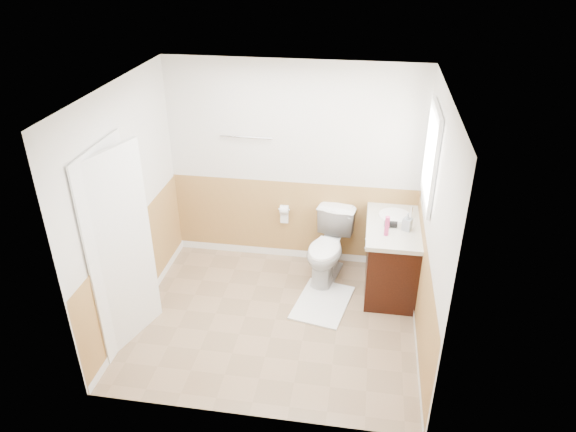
% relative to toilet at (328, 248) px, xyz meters
% --- Properties ---
extents(floor, '(3.00, 3.00, 0.00)m').
position_rel_toilet_xyz_m(floor, '(-0.48, -0.90, -0.41)').
color(floor, '#8C7051').
rests_on(floor, ground).
extents(ceiling, '(3.00, 3.00, 0.00)m').
position_rel_toilet_xyz_m(ceiling, '(-0.48, -0.90, 2.09)').
color(ceiling, white).
rests_on(ceiling, floor).
extents(wall_back, '(3.00, 0.00, 3.00)m').
position_rel_toilet_xyz_m(wall_back, '(-0.48, 0.40, 0.84)').
color(wall_back, silver).
rests_on(wall_back, floor).
extents(wall_front, '(3.00, 0.00, 3.00)m').
position_rel_toilet_xyz_m(wall_front, '(-0.48, -2.20, 0.84)').
color(wall_front, silver).
rests_on(wall_front, floor).
extents(wall_left, '(0.00, 3.00, 3.00)m').
position_rel_toilet_xyz_m(wall_left, '(-1.98, -0.90, 0.84)').
color(wall_left, silver).
rests_on(wall_left, floor).
extents(wall_right, '(0.00, 3.00, 3.00)m').
position_rel_toilet_xyz_m(wall_right, '(1.02, -0.90, 0.84)').
color(wall_right, silver).
rests_on(wall_right, floor).
extents(wainscot_back, '(3.00, 0.00, 3.00)m').
position_rel_toilet_xyz_m(wainscot_back, '(-0.48, 0.39, 0.09)').
color(wainscot_back, tan).
rests_on(wainscot_back, floor).
extents(wainscot_front, '(3.00, 0.00, 3.00)m').
position_rel_toilet_xyz_m(wainscot_front, '(-0.48, -2.19, 0.09)').
color(wainscot_front, tan).
rests_on(wainscot_front, floor).
extents(wainscot_left, '(0.00, 2.60, 2.60)m').
position_rel_toilet_xyz_m(wainscot_left, '(-1.96, -0.90, 0.09)').
color(wainscot_left, tan).
rests_on(wainscot_left, floor).
extents(wainscot_right, '(0.00, 2.60, 2.60)m').
position_rel_toilet_xyz_m(wainscot_right, '(1.01, -0.90, 0.09)').
color(wainscot_right, tan).
rests_on(wainscot_right, floor).
extents(toilet, '(0.61, 0.87, 0.82)m').
position_rel_toilet_xyz_m(toilet, '(0.00, 0.00, 0.00)').
color(toilet, white).
rests_on(toilet, floor).
extents(bath_mat, '(0.70, 0.89, 0.02)m').
position_rel_toilet_xyz_m(bath_mat, '(0.00, -0.54, -0.40)').
color(bath_mat, white).
rests_on(bath_mat, floor).
extents(vanity_cabinet, '(0.55, 1.10, 0.80)m').
position_rel_toilet_xyz_m(vanity_cabinet, '(0.74, -0.07, -0.01)').
color(vanity_cabinet, black).
rests_on(vanity_cabinet, floor).
extents(vanity_knob_left, '(0.03, 0.03, 0.03)m').
position_rel_toilet_xyz_m(vanity_knob_left, '(0.44, -0.17, 0.14)').
color(vanity_knob_left, silver).
rests_on(vanity_knob_left, vanity_cabinet).
extents(vanity_knob_right, '(0.03, 0.03, 0.03)m').
position_rel_toilet_xyz_m(vanity_knob_right, '(0.44, 0.03, 0.14)').
color(vanity_knob_right, white).
rests_on(vanity_knob_right, vanity_cabinet).
extents(countertop, '(0.60, 1.15, 0.05)m').
position_rel_toilet_xyz_m(countertop, '(0.73, -0.07, 0.42)').
color(countertop, beige).
rests_on(countertop, vanity_cabinet).
extents(sink_basin, '(0.36, 0.36, 0.02)m').
position_rel_toilet_xyz_m(sink_basin, '(0.74, 0.08, 0.45)').
color(sink_basin, white).
rests_on(sink_basin, countertop).
extents(faucet, '(0.02, 0.02, 0.14)m').
position_rel_toilet_xyz_m(faucet, '(0.92, 0.08, 0.51)').
color(faucet, silver).
rests_on(faucet, countertop).
extents(lotion_bottle, '(0.05, 0.05, 0.22)m').
position_rel_toilet_xyz_m(lotion_bottle, '(0.64, -0.36, 0.55)').
color(lotion_bottle, '#C4326C').
rests_on(lotion_bottle, countertop).
extents(soap_dispenser, '(0.12, 0.12, 0.20)m').
position_rel_toilet_xyz_m(soap_dispenser, '(0.86, -0.21, 0.54)').
color(soap_dispenser, '#939CA6').
rests_on(soap_dispenser, countertop).
extents(hair_dryer_body, '(0.14, 0.07, 0.07)m').
position_rel_toilet_xyz_m(hair_dryer_body, '(0.69, -0.17, 0.48)').
color(hair_dryer_body, black).
rests_on(hair_dryer_body, countertop).
extents(hair_dryer_handle, '(0.03, 0.03, 0.07)m').
position_rel_toilet_xyz_m(hair_dryer_handle, '(0.66, -0.18, 0.45)').
color(hair_dryer_handle, black).
rests_on(hair_dryer_handle, countertop).
extents(mirror_panel, '(0.02, 0.35, 0.90)m').
position_rel_toilet_xyz_m(mirror_panel, '(1.00, 0.20, 1.14)').
color(mirror_panel, silver).
rests_on(mirror_panel, wall_right).
extents(window_frame, '(0.04, 0.80, 1.00)m').
position_rel_toilet_xyz_m(window_frame, '(0.99, -0.31, 1.34)').
color(window_frame, white).
rests_on(window_frame, wall_right).
extents(window_glass, '(0.01, 0.70, 0.90)m').
position_rel_toilet_xyz_m(window_glass, '(1.01, -0.31, 1.34)').
color(window_glass, white).
rests_on(window_glass, wall_right).
extents(door, '(0.29, 0.78, 2.04)m').
position_rel_toilet_xyz_m(door, '(-1.88, -1.35, 0.61)').
color(door, white).
rests_on(door, wall_left).
extents(door_frame, '(0.02, 0.92, 2.10)m').
position_rel_toilet_xyz_m(door_frame, '(-1.95, -1.35, 0.62)').
color(door_frame, white).
rests_on(door_frame, wall_left).
extents(door_knob, '(0.06, 0.06, 0.06)m').
position_rel_toilet_xyz_m(door_knob, '(-1.82, -1.02, 0.54)').
color(door_knob, silver).
rests_on(door_knob, door).
extents(towel_bar, '(0.62, 0.02, 0.02)m').
position_rel_toilet_xyz_m(towel_bar, '(-1.03, 0.35, 1.19)').
color(towel_bar, silver).
rests_on(towel_bar, wall_back).
extents(tp_holder_bar, '(0.14, 0.02, 0.02)m').
position_rel_toilet_xyz_m(tp_holder_bar, '(-0.58, 0.33, 0.29)').
color(tp_holder_bar, silver).
rests_on(tp_holder_bar, wall_back).
extents(tp_roll, '(0.10, 0.11, 0.11)m').
position_rel_toilet_xyz_m(tp_roll, '(-0.58, 0.33, 0.29)').
color(tp_roll, white).
rests_on(tp_roll, tp_holder_bar).
extents(tp_sheet, '(0.10, 0.01, 0.16)m').
position_rel_toilet_xyz_m(tp_sheet, '(-0.58, 0.33, 0.18)').
color(tp_sheet, white).
rests_on(tp_sheet, tp_roll).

